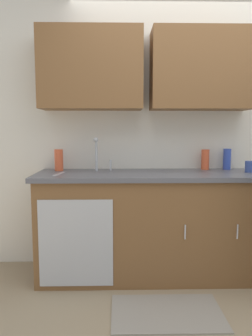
{
  "coord_description": "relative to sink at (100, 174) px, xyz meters",
  "views": [
    {
      "loc": [
        -0.8,
        -2.13,
        1.32
      ],
      "look_at": [
        -0.74,
        0.55,
        1.0
      ],
      "focal_mm": 34.5,
      "sensor_mm": 36.0,
      "label": 1
    }
  ],
  "objects": [
    {
      "name": "floor_mat",
      "position": [
        0.51,
        -0.66,
        -0.92
      ],
      "size": [
        0.8,
        0.5,
        0.01
      ],
      "primitive_type": "cube",
      "color": "gray",
      "rests_on": "ground"
    },
    {
      "name": "knife_on_counter",
      "position": [
        -0.34,
        -0.09,
        0.02
      ],
      "size": [
        0.07,
        0.24,
        0.01
      ],
      "primitive_type": "cube",
      "rotation": [
        0.0,
        0.0,
        4.54
      ],
      "color": "silver",
      "rests_on": "countertop"
    },
    {
      "name": "countertop",
      "position": [
        0.42,
        -0.01,
        -0.01
      ],
      "size": [
        1.96,
        0.66,
        0.04
      ],
      "primitive_type": "cube",
      "color": "#595960",
      "rests_on": "counter_cabinet"
    },
    {
      "name": "sink",
      "position": [
        0.0,
        0.0,
        0.0
      ],
      "size": [
        0.5,
        0.36,
        0.35
      ],
      "color": "#B7BABF",
      "rests_on": "counter_cabinet"
    },
    {
      "name": "cup_by_sink",
      "position": [
        1.34,
        0.01,
        0.06
      ],
      "size": [
        0.08,
        0.08,
        0.1
      ],
      "primitive_type": "cylinder",
      "color": "#33478C",
      "rests_on": "countertop"
    },
    {
      "name": "bottle_water_short",
      "position": [
        0.99,
        0.21,
        0.11
      ],
      "size": [
        0.07,
        0.07,
        0.19
      ],
      "primitive_type": "cylinder",
      "color": "#E05933",
      "rests_on": "countertop"
    },
    {
      "name": "ground_plane",
      "position": [
        0.97,
        -0.71,
        -0.93
      ],
      "size": [
        9.0,
        9.0,
        0.0
      ],
      "primitive_type": "plane",
      "color": "#998466"
    },
    {
      "name": "bottle_dish_liquid",
      "position": [
        -0.39,
        0.15,
        0.11
      ],
      "size": [
        0.08,
        0.08,
        0.2
      ],
      "primitive_type": "cylinder",
      "color": "#E05933",
      "rests_on": "countertop"
    },
    {
      "name": "kitchen_wall_with_uppers",
      "position": [
        0.83,
        0.29,
        0.55
      ],
      "size": [
        4.8,
        0.44,
        2.7
      ],
      "color": "silver",
      "rests_on": "ground"
    },
    {
      "name": "counter_cabinet",
      "position": [
        0.42,
        -0.01,
        -0.48
      ],
      "size": [
        1.9,
        0.62,
        0.9
      ],
      "color": "brown",
      "rests_on": "ground"
    },
    {
      "name": "bottle_cleaner_spray",
      "position": [
        1.2,
        0.22,
        0.11
      ],
      "size": [
        0.07,
        0.07,
        0.2
      ],
      "primitive_type": "cylinder",
      "color": "#334CB2",
      "rests_on": "countertop"
    }
  ]
}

